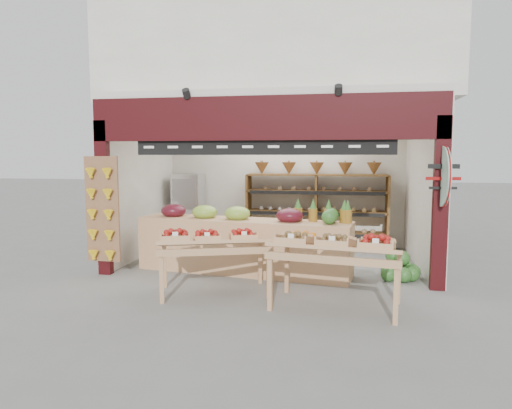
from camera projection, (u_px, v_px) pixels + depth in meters
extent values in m
plane|color=slate|center=(270.00, 266.00, 8.53)|extent=(60.00, 60.00, 0.00)
cube|color=silver|center=(284.00, 180.00, 10.62)|extent=(5.76, 0.18, 3.00)
cube|color=silver|center=(141.00, 183.00, 9.45)|extent=(0.18, 3.38, 3.00)
cube|color=silver|center=(423.00, 186.00, 8.48)|extent=(0.18, 3.38, 3.00)
cube|color=silver|center=(275.00, 104.00, 8.80)|extent=(5.76, 3.38, 0.12)
cube|color=silver|center=(282.00, 55.00, 9.76)|extent=(6.36, 4.60, 2.40)
cube|color=black|center=(261.00, 118.00, 7.23)|extent=(5.70, 0.14, 0.70)
cube|color=black|center=(104.00, 198.00, 7.84)|extent=(0.22, 0.14, 2.65)
cube|color=black|center=(440.00, 204.00, 6.89)|extent=(0.22, 0.14, 2.65)
cube|color=black|center=(262.00, 147.00, 7.30)|extent=(4.20, 0.05, 0.26)
cylinder|color=white|center=(268.00, 131.00, 7.33)|extent=(0.34, 0.05, 0.34)
cube|color=#8B5D3F|center=(102.00, 209.00, 7.77)|extent=(0.60, 0.04, 1.80)
cylinder|color=#A4CFB9|center=(443.00, 176.00, 6.76)|extent=(0.04, 0.90, 0.90)
cylinder|color=maroon|center=(443.00, 177.00, 6.73)|extent=(0.01, 0.92, 0.92)
cube|color=brown|center=(249.00, 210.00, 10.44)|extent=(0.05, 0.51, 1.64)
cube|color=brown|center=(316.00, 212.00, 10.17)|extent=(0.05, 0.51, 1.64)
cube|color=brown|center=(387.00, 213.00, 9.90)|extent=(0.05, 0.51, 1.64)
cube|color=brown|center=(316.00, 232.00, 10.22)|extent=(3.08, 0.51, 0.04)
cube|color=brown|center=(316.00, 212.00, 10.17)|extent=(3.08, 0.51, 0.04)
cube|color=brown|center=(316.00, 191.00, 10.12)|extent=(3.08, 0.51, 0.04)
cube|color=brown|center=(317.00, 175.00, 10.09)|extent=(3.08, 0.51, 0.04)
cone|color=brown|center=(262.00, 168.00, 10.28)|extent=(0.32, 0.32, 0.28)
cone|color=brown|center=(289.00, 168.00, 10.18)|extent=(0.32, 0.32, 0.28)
cone|color=brown|center=(317.00, 169.00, 10.07)|extent=(0.32, 0.32, 0.28)
cone|color=brown|center=(345.00, 169.00, 9.96)|extent=(0.32, 0.32, 0.28)
cone|color=brown|center=(374.00, 169.00, 9.86)|extent=(0.32, 0.32, 0.28)
cube|color=silver|center=(189.00, 209.00, 10.57)|extent=(0.65, 0.65, 1.65)
cube|color=beige|center=(214.00, 246.00, 9.54)|extent=(0.47, 0.37, 0.37)
cube|color=beige|center=(216.00, 229.00, 9.50)|extent=(0.42, 0.35, 0.31)
cube|color=#16551B|center=(239.00, 248.00, 9.40)|extent=(0.44, 0.35, 0.31)
cube|color=beige|center=(241.00, 245.00, 9.80)|extent=(0.40, 0.33, 0.29)
cube|color=tan|center=(243.00, 246.00, 8.03)|extent=(3.86, 1.31, 0.95)
ellipsoid|color=#59141E|center=(174.00, 211.00, 8.41)|extent=(0.46, 0.42, 0.25)
ellipsoid|color=#8CB23F|center=(205.00, 212.00, 8.21)|extent=(0.46, 0.42, 0.25)
ellipsoid|color=#8CB23F|center=(237.00, 214.00, 8.00)|extent=(0.46, 0.42, 0.25)
ellipsoid|color=#59141E|center=(290.00, 216.00, 7.70)|extent=(0.46, 0.42, 0.25)
cylinder|color=olive|center=(298.00, 214.00, 7.81)|extent=(0.15, 0.15, 0.22)
cylinder|color=olive|center=(313.00, 215.00, 7.73)|extent=(0.15, 0.15, 0.22)
cylinder|color=olive|center=(328.00, 216.00, 7.65)|extent=(0.15, 0.15, 0.22)
cylinder|color=olive|center=(344.00, 216.00, 7.56)|extent=(0.15, 0.15, 0.22)
cylinder|color=olive|center=(347.00, 216.00, 7.55)|extent=(0.15, 0.15, 0.22)
cube|color=tan|center=(214.00, 243.00, 6.80)|extent=(1.84, 1.38, 0.24)
cube|color=tan|center=(162.00, 280.00, 6.34)|extent=(0.08, 0.08, 0.67)
cube|color=tan|center=(269.00, 276.00, 6.56)|extent=(0.08, 0.08, 0.67)
cube|color=tan|center=(165.00, 266.00, 7.13)|extent=(0.08, 0.08, 0.67)
cube|color=tan|center=(260.00, 263.00, 7.35)|extent=(0.08, 0.08, 0.67)
cube|color=tan|center=(336.00, 249.00, 6.14)|extent=(1.85, 1.22, 0.25)
cube|color=tan|center=(270.00, 284.00, 6.05)|extent=(0.07, 0.07, 0.71)
cube|color=tan|center=(396.00, 297.00, 5.52)|extent=(0.07, 0.07, 0.71)
cube|color=tan|center=(287.00, 270.00, 6.84)|extent=(0.07, 0.07, 0.71)
cube|color=tan|center=(399.00, 279.00, 6.32)|extent=(0.07, 0.07, 0.71)
sphere|color=#1A4617|center=(395.00, 273.00, 7.52)|extent=(0.25, 0.25, 0.25)
sphere|color=#1A4617|center=(412.00, 274.00, 7.47)|extent=(0.25, 0.25, 0.25)
sphere|color=#1A4617|center=(393.00, 269.00, 7.78)|extent=(0.25, 0.25, 0.25)
sphere|color=#1A4617|center=(409.00, 270.00, 7.73)|extent=(0.25, 0.25, 0.25)
sphere|color=#1A4617|center=(403.00, 258.00, 7.60)|extent=(0.25, 0.25, 0.25)
sphere|color=#1A4617|center=(404.00, 275.00, 7.40)|extent=(0.25, 0.25, 0.25)
sphere|color=#1A4617|center=(388.00, 271.00, 7.66)|extent=(0.25, 0.25, 0.25)
sphere|color=#1A4617|center=(393.00, 256.00, 7.77)|extent=(0.25, 0.25, 0.25)
sphere|color=#1A4617|center=(413.00, 272.00, 7.62)|extent=(0.25, 0.25, 0.25)
sphere|color=#1A4617|center=(388.00, 274.00, 7.46)|extent=(0.25, 0.25, 0.25)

